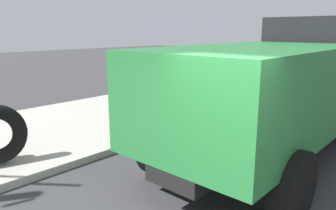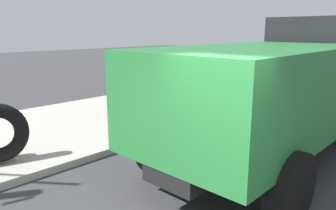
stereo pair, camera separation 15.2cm
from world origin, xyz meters
name	(u,v)px [view 2 (the right image)]	position (x,y,z in m)	size (l,w,h in m)	color
dump_truck_green	(287,83)	(4.44, 1.33, 1.61)	(7.03, 2.88, 3.00)	#237033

